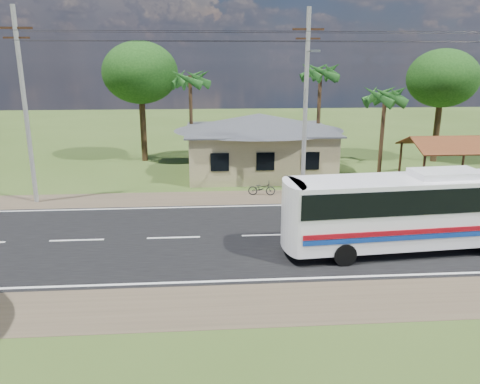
% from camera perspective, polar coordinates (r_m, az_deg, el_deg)
% --- Properties ---
extents(ground, '(120.00, 120.00, 0.00)m').
position_cam_1_polar(ground, '(22.64, 3.38, -5.31)').
color(ground, '#364D1B').
rests_on(ground, ground).
extents(road, '(120.00, 16.00, 0.03)m').
position_cam_1_polar(road, '(22.63, 3.38, -5.29)').
color(road, black).
rests_on(road, ground).
extents(house, '(12.40, 10.00, 5.00)m').
position_cam_1_polar(house, '(34.58, 2.30, 6.66)').
color(house, tan).
rests_on(house, ground).
extents(waiting_shed, '(5.20, 4.48, 3.35)m').
position_cam_1_polar(waiting_shed, '(33.86, 23.93, 5.26)').
color(waiting_shed, '#3D2416').
rests_on(waiting_shed, ground).
extents(concrete_barrier, '(7.00, 0.30, 0.90)m').
position_cam_1_polar(concrete_barrier, '(31.36, 24.27, 0.19)').
color(concrete_barrier, '#9E9E99').
rests_on(concrete_barrier, ground).
extents(utility_poles, '(32.80, 2.22, 11.00)m').
position_cam_1_polar(utility_poles, '(28.06, 7.33, 10.83)').
color(utility_poles, '#9E9E99').
rests_on(utility_poles, ground).
extents(palm_near, '(2.80, 2.80, 6.70)m').
position_cam_1_polar(palm_near, '(34.32, 17.28, 11.06)').
color(palm_near, '#47301E').
rests_on(palm_near, ground).
extents(palm_mid, '(2.80, 2.80, 8.20)m').
position_cam_1_polar(palm_mid, '(37.49, 9.79, 14.10)').
color(palm_mid, '#47301E').
rests_on(palm_mid, ground).
extents(palm_far, '(2.80, 2.80, 7.70)m').
position_cam_1_polar(palm_far, '(36.96, -6.11, 13.47)').
color(palm_far, '#47301E').
rests_on(palm_far, ground).
extents(tree_behind_house, '(6.00, 6.00, 9.61)m').
position_cam_1_polar(tree_behind_house, '(39.27, -12.06, 13.99)').
color(tree_behind_house, '#47301E').
rests_on(tree_behind_house, ground).
extents(tree_behind_shed, '(5.60, 5.60, 9.02)m').
position_cam_1_polar(tree_behind_shed, '(41.48, 23.46, 12.55)').
color(tree_behind_shed, '#47301E').
rests_on(tree_behind_shed, ground).
extents(coach_bus, '(11.72, 3.35, 3.59)m').
position_cam_1_polar(coach_bus, '(21.79, 21.29, -1.55)').
color(coach_bus, white).
rests_on(coach_bus, ground).
extents(motorcycle, '(1.73, 0.76, 0.88)m').
position_cam_1_polar(motorcycle, '(29.12, 2.65, 0.46)').
color(motorcycle, black).
rests_on(motorcycle, ground).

